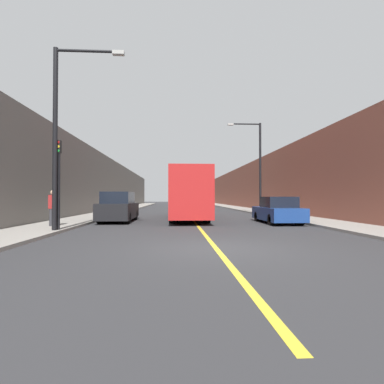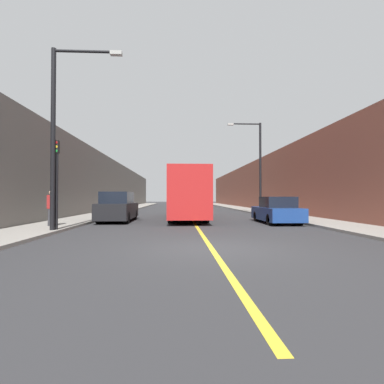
# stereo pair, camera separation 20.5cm
# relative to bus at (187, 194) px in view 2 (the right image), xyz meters

# --- Properties ---
(ground_plane) EXTENTS (200.00, 200.00, 0.00)m
(ground_plane) POSITION_rel_bus_xyz_m (0.35, -12.28, -1.74)
(ground_plane) COLOR #2D2D30
(sidewalk_left) EXTENTS (2.78, 72.00, 0.13)m
(sidewalk_left) POSITION_rel_bus_xyz_m (-7.00, 17.72, -1.68)
(sidewalk_left) COLOR gray
(sidewalk_left) RESTS_ON ground
(sidewalk_right) EXTENTS (2.78, 72.00, 0.13)m
(sidewalk_right) POSITION_rel_bus_xyz_m (7.69, 17.72, -1.68)
(sidewalk_right) COLOR gray
(sidewalk_right) RESTS_ON ground
(building_row_left) EXTENTS (4.00, 72.00, 6.11)m
(building_row_left) POSITION_rel_bus_xyz_m (-10.39, 17.72, 1.31)
(building_row_left) COLOR #66605B
(building_row_left) RESTS_ON ground
(building_row_right) EXTENTS (4.00, 72.00, 6.15)m
(building_row_right) POSITION_rel_bus_xyz_m (11.08, 17.72, 1.33)
(building_row_right) COLOR brown
(building_row_right) RESTS_ON ground
(road_center_line) EXTENTS (0.16, 72.00, 0.01)m
(road_center_line) POSITION_rel_bus_xyz_m (0.35, 17.72, -1.74)
(road_center_line) COLOR gold
(road_center_line) RESTS_ON ground
(bus) EXTENTS (2.41, 11.25, 3.25)m
(bus) POSITION_rel_bus_xyz_m (0.00, 0.00, 0.00)
(bus) COLOR #AD1E1E
(bus) RESTS_ON ground
(parked_suv_left) EXTENTS (1.86, 4.97, 1.84)m
(parked_suv_left) POSITION_rel_bus_xyz_m (-4.34, -2.20, -0.89)
(parked_suv_left) COLOR black
(parked_suv_left) RESTS_ON ground
(car_right_near) EXTENTS (1.87, 4.36, 1.54)m
(car_right_near) POSITION_rel_bus_xyz_m (5.12, -3.92, -1.05)
(car_right_near) COLOR navy
(car_right_near) RESTS_ON ground
(street_lamp_left) EXTENTS (2.97, 0.24, 7.71)m
(street_lamp_left) POSITION_rel_bus_xyz_m (-5.64, -8.16, 2.82)
(street_lamp_left) COLOR black
(street_lamp_left) RESTS_ON sidewalk_left
(street_lamp_right) EXTENTS (2.97, 0.24, 7.90)m
(street_lamp_right) POSITION_rel_bus_xyz_m (6.33, 4.69, 2.92)
(street_lamp_right) COLOR black
(street_lamp_right) RESTS_ON sidewalk_right
(traffic_light) EXTENTS (0.16, 0.18, 3.81)m
(traffic_light) POSITION_rel_bus_xyz_m (-5.81, -7.98, 0.47)
(traffic_light) COLOR black
(traffic_light) RESTS_ON sidewalk_left
(pedestrian) EXTENTS (0.38, 0.24, 1.73)m
(pedestrian) POSITION_rel_bus_xyz_m (-6.71, -6.29, -0.72)
(pedestrian) COLOR #2D2D33
(pedestrian) RESTS_ON sidewalk_left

